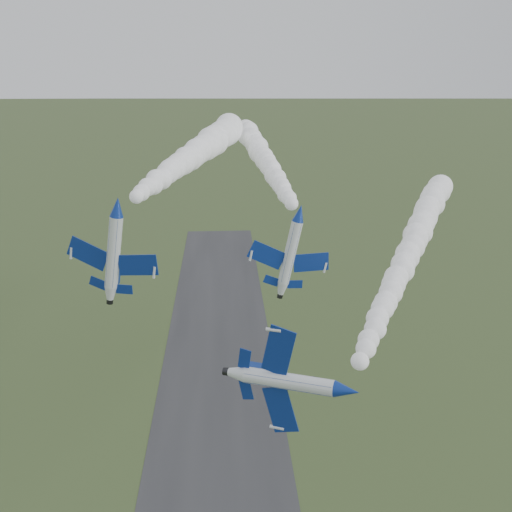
# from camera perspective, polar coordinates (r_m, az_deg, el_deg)

# --- Properties ---
(runway) EXTENTS (24.00, 260.00, 0.04)m
(runway) POSITION_cam_1_polar(r_m,az_deg,el_deg) (101.62, -3.82, -18.58)
(runway) COLOR #2F2F32
(runway) RESTS_ON ground
(jet_lead) EXTENTS (7.68, 12.38, 10.81)m
(jet_lead) POSITION_cam_1_polar(r_m,az_deg,el_deg) (52.25, 9.09, -13.23)
(jet_lead) COLOR silver
(smoke_trail_jet_lead) EXTENTS (32.85, 64.57, 4.71)m
(smoke_trail_jet_lead) POSITION_cam_1_polar(r_m,az_deg,el_deg) (85.55, 15.41, 1.15)
(smoke_trail_jet_lead) COLOR white
(jet_pair_left) EXTENTS (11.55, 13.66, 3.71)m
(jet_pair_left) POSITION_cam_1_polar(r_m,az_deg,el_deg) (68.62, -13.75, 4.78)
(jet_pair_left) COLOR silver
(smoke_trail_jet_pair_left) EXTENTS (19.28, 54.75, 5.73)m
(smoke_trail_jet_pair_left) POSITION_cam_1_polar(r_m,az_deg,el_deg) (96.55, -6.18, 10.12)
(smoke_trail_jet_pair_left) COLOR white
(jet_pair_right) EXTENTS (10.10, 12.34, 3.52)m
(jet_pair_right) POSITION_cam_1_polar(r_m,az_deg,el_deg) (69.42, 4.40, 4.28)
(jet_pair_right) COLOR silver
(smoke_trail_jet_pair_right) EXTENTS (8.70, 70.95, 4.75)m
(smoke_trail_jet_pair_right) POSITION_cam_1_polar(r_m,az_deg,el_deg) (106.54, 0.61, 10.01)
(smoke_trail_jet_pair_right) COLOR white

